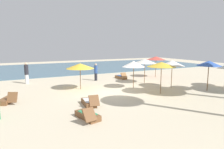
% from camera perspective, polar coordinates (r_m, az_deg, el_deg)
% --- Properties ---
extents(ground_plane, '(60.00, 60.00, 0.00)m').
position_cam_1_polar(ground_plane, '(15.18, -1.37, -5.08)').
color(ground_plane, beige).
extents(ocean_water, '(48.00, 16.00, 0.06)m').
position_cam_1_polar(ocean_water, '(31.18, -14.89, 1.75)').
color(ocean_water, '#476B7F').
rests_on(ocean_water, ground_plane).
extents(umbrella_0, '(2.01, 2.01, 2.27)m').
position_cam_1_polar(umbrella_0, '(22.52, 12.32, 4.56)').
color(umbrella_0, brown).
rests_on(umbrella_0, ground_plane).
extents(umbrella_1, '(2.22, 2.22, 2.08)m').
position_cam_1_polar(umbrella_1, '(16.17, -9.02, 2.40)').
color(umbrella_1, brown).
rests_on(umbrella_1, ground_plane).
extents(umbrella_2, '(2.06, 2.06, 2.32)m').
position_cam_1_polar(umbrella_2, '(14.90, 13.81, 2.79)').
color(umbrella_2, brown).
rests_on(umbrella_2, ground_plane).
extents(umbrella_3, '(2.14, 2.14, 2.24)m').
position_cam_1_polar(umbrella_3, '(18.81, 9.28, 3.76)').
color(umbrella_3, olive).
rests_on(umbrella_3, ground_plane).
extents(umbrella_6, '(1.86, 1.86, 2.24)m').
position_cam_1_polar(umbrella_6, '(16.47, 6.14, 2.99)').
color(umbrella_6, brown).
rests_on(umbrella_6, ground_plane).
extents(umbrella_7, '(2.01, 2.01, 2.26)m').
position_cam_1_polar(umbrella_7, '(17.34, 16.66, 3.09)').
color(umbrella_7, brown).
rests_on(umbrella_7, ground_plane).
extents(umbrella_8, '(1.83, 1.83, 2.33)m').
position_cam_1_polar(umbrella_8, '(17.07, 25.72, 2.85)').
color(umbrella_8, brown).
rests_on(umbrella_8, ground_plane).
extents(lounger_0, '(1.22, 1.72, 0.75)m').
position_cam_1_polar(lounger_0, '(14.10, -27.42, -6.41)').
color(lounger_0, brown).
rests_on(lounger_0, ground_plane).
extents(lounger_1, '(0.75, 1.70, 0.73)m').
position_cam_1_polar(lounger_1, '(12.10, -6.48, -7.83)').
color(lounger_1, brown).
rests_on(lounger_1, ground_plane).
extents(lounger_2, '(0.68, 1.70, 0.71)m').
position_cam_1_polar(lounger_2, '(21.12, 2.63, -0.71)').
color(lounger_2, olive).
rests_on(lounger_2, ground_plane).
extents(lounger_3, '(0.93, 1.75, 0.72)m').
position_cam_1_polar(lounger_3, '(10.00, -6.88, -11.40)').
color(lounger_3, brown).
rests_on(lounger_3, ground_plane).
extents(person_0, '(0.38, 0.38, 1.95)m').
position_cam_1_polar(person_0, '(19.87, -23.02, 0.39)').
color(person_0, white).
rests_on(person_0, ground_plane).
extents(person_1, '(0.43, 0.43, 1.70)m').
position_cam_1_polar(person_1, '(20.00, -4.60, 0.71)').
color(person_1, '#26262D').
rests_on(person_1, ground_plane).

